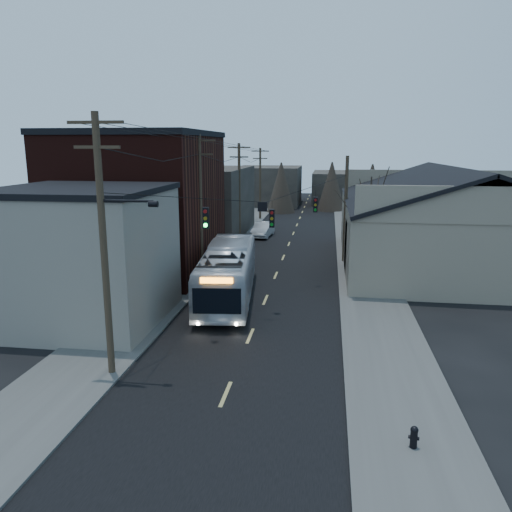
{
  "coord_description": "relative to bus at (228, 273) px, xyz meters",
  "views": [
    {
      "loc": [
        3.65,
        -15.03,
        9.25
      ],
      "look_at": [
        -0.42,
        12.89,
        3.0
      ],
      "focal_mm": 35.0,
      "sensor_mm": 36.0,
      "label": 1
    }
  ],
  "objects": [
    {
      "name": "warehouse",
      "position": [
        15.31,
        11.04,
        1.03
      ],
      "size": [
        16.16,
        20.6,
        7.73
      ],
      "color": "#7E6F5C",
      "rests_on": "ground"
    },
    {
      "name": "building_left_far",
      "position": [
        -7.19,
        22.04,
        1.83
      ],
      "size": [
        9.0,
        14.0,
        7.0
      ],
      "primitive_type": "cube",
      "color": "#2D2724",
      "rests_on": "ground"
    },
    {
      "name": "sidewalk_right",
      "position": [
        8.81,
        16.04,
        -1.61
      ],
      "size": [
        4.0,
        110.0,
        0.12
      ],
      "primitive_type": "cube",
      "color": "#474744",
      "rests_on": "ground"
    },
    {
      "name": "bus",
      "position": [
        0.0,
        0.0,
        0.0
      ],
      "size": [
        4.07,
        12.22,
        3.34
      ],
      "primitive_type": "imported",
      "rotation": [
        0.0,
        0.0,
        3.25
      ],
      "color": "silver",
      "rests_on": "ground"
    },
    {
      "name": "building_clapboard",
      "position": [
        -6.69,
        -4.96,
        1.83
      ],
      "size": [
        8.0,
        8.0,
        7.0
      ],
      "primitive_type": "cube",
      "color": "slate",
      "rests_on": "ground"
    },
    {
      "name": "building_far_right",
      "position": [
        9.31,
        56.04,
        0.83
      ],
      "size": [
        12.0,
        14.0,
        5.0
      ],
      "primitive_type": "cube",
      "color": "#2D2724",
      "rests_on": "ground"
    },
    {
      "name": "sidewalk_left",
      "position": [
        -4.19,
        16.04,
        -1.61
      ],
      "size": [
        4.0,
        110.0,
        0.12
      ],
      "primitive_type": "cube",
      "color": "#474744",
      "rests_on": "ground"
    },
    {
      "name": "bare_tree",
      "position": [
        8.81,
        6.04,
        1.93
      ],
      "size": [
        0.4,
        0.4,
        7.2
      ],
      "primitive_type": "cone",
      "color": "black",
      "rests_on": "ground"
    },
    {
      "name": "ground",
      "position": [
        2.31,
        -13.96,
        -1.67
      ],
      "size": [
        160.0,
        160.0,
        0.0
      ],
      "primitive_type": "plane",
      "color": "black",
      "rests_on": "ground"
    },
    {
      "name": "road_surface",
      "position": [
        2.31,
        16.04,
        -1.66
      ],
      "size": [
        9.0,
        110.0,
        0.02
      ],
      "primitive_type": "cube",
      "color": "black",
      "rests_on": "ground"
    },
    {
      "name": "building_brick",
      "position": [
        -7.69,
        6.04,
        3.33
      ],
      "size": [
        10.0,
        12.0,
        10.0
      ],
      "primitive_type": "cube",
      "color": "black",
      "rests_on": "ground"
    },
    {
      "name": "building_far_left",
      "position": [
        -3.69,
        51.04,
        1.33
      ],
      "size": [
        10.0,
        12.0,
        6.0
      ],
      "primitive_type": "cube",
      "color": "#2D2724",
      "rests_on": "ground"
    },
    {
      "name": "fire_hydrant",
      "position": [
        8.79,
        -14.64,
        -1.16
      ],
      "size": [
        0.35,
        0.25,
        0.72
      ],
      "rotation": [
        0.0,
        0.0,
        -0.25
      ],
      "color": "black",
      "rests_on": "sidewalk_right"
    },
    {
      "name": "utility_lines",
      "position": [
        -0.8,
        10.19,
        3.28
      ],
      "size": [
        11.24,
        45.28,
        10.5
      ],
      "color": "#382B1E",
      "rests_on": "ground"
    },
    {
      "name": "parked_car",
      "position": [
        -0.69,
        21.61,
        -0.9
      ],
      "size": [
        2.03,
        4.82,
        1.55
      ],
      "primitive_type": "imported",
      "rotation": [
        0.0,
        0.0,
        -0.08
      ],
      "color": "#AFB3B8",
      "rests_on": "ground"
    }
  ]
}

